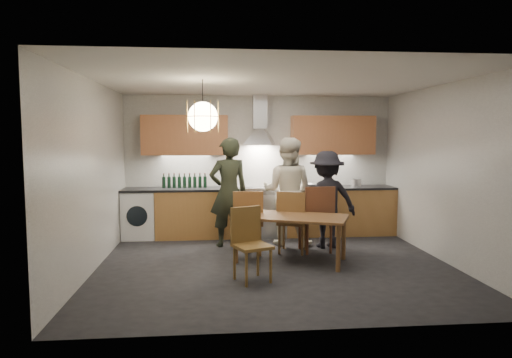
{
  "coord_description": "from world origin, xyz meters",
  "views": [
    {
      "loc": [
        -0.86,
        -6.35,
        1.82
      ],
      "look_at": [
        -0.23,
        0.4,
        1.2
      ],
      "focal_mm": 32.0,
      "sensor_mm": 36.0,
      "label": 1
    }
  ],
  "objects": [
    {
      "name": "person_mid",
      "position": [
        0.38,
        1.21,
        0.91
      ],
      "size": [
        1.08,
        0.98,
        1.82
      ],
      "primitive_type": "imported",
      "rotation": [
        0.0,
        0.0,
        2.74
      ],
      "color": "silver",
      "rests_on": "ground"
    },
    {
      "name": "chair_front",
      "position": [
        -0.41,
        -0.65,
        0.53
      ],
      "size": [
        0.55,
        0.55,
        0.93
      ],
      "rotation": [
        0.0,
        0.0,
        0.39
      ],
      "color": "brown",
      "rests_on": "ground"
    },
    {
      "name": "mixing_bowl",
      "position": [
        0.92,
        1.92,
        0.93
      ],
      "size": [
        0.33,
        0.33,
        0.07
      ],
      "primitive_type": "imported",
      "rotation": [
        0.0,
        0.0,
        0.28
      ],
      "color": "silver",
      "rests_on": "counter_run"
    },
    {
      "name": "wine_bottles",
      "position": [
        -1.39,
        2.03,
        1.03
      ],
      "size": [
        0.81,
        0.06,
        0.26
      ],
      "color": "black",
      "rests_on": "counter_run"
    },
    {
      "name": "ground",
      "position": [
        0.0,
        0.0,
        0.0
      ],
      "size": [
        5.0,
        5.0,
        0.0
      ],
      "primitive_type": "plane",
      "color": "black",
      "rests_on": "ground"
    },
    {
      "name": "chair_back_right",
      "position": [
        0.76,
        0.61,
        0.61
      ],
      "size": [
        0.53,
        0.53,
        1.06
      ],
      "rotation": [
        0.0,
        0.0,
        3.26
      ],
      "color": "brown",
      "rests_on": "ground"
    },
    {
      "name": "person_right",
      "position": [
        1.0,
        0.97,
        0.8
      ],
      "size": [
        1.09,
        0.7,
        1.6
      ],
      "primitive_type": "imported",
      "rotation": [
        0.0,
        0.0,
        3.25
      ],
      "color": "black",
      "rests_on": "ground"
    },
    {
      "name": "chair_back_left",
      "position": [
        -0.35,
        0.56,
        0.58
      ],
      "size": [
        0.46,
        0.46,
        1.01
      ],
      "rotation": [
        0.0,
        0.0,
        3.14
      ],
      "color": "brown",
      "rests_on": "ground"
    },
    {
      "name": "chair_back_mid",
      "position": [
        0.35,
        0.6,
        0.56
      ],
      "size": [
        0.57,
        0.57,
        0.98
      ],
      "rotation": [
        0.0,
        0.0,
        2.79
      ],
      "color": "brown",
      "rests_on": "ground"
    },
    {
      "name": "counter_run",
      "position": [
        0.02,
        1.95,
        0.45
      ],
      "size": [
        5.0,
        0.62,
        0.9
      ],
      "color": "tan",
      "rests_on": "ground"
    },
    {
      "name": "dining_table",
      "position": [
        0.26,
        0.15,
        0.6
      ],
      "size": [
        1.8,
        1.36,
        0.68
      ],
      "rotation": [
        0.0,
        0.0,
        -0.39
      ],
      "color": "brown",
      "rests_on": "ground"
    },
    {
      "name": "room_shell",
      "position": [
        0.0,
        0.0,
        1.71
      ],
      "size": [
        5.02,
        4.52,
        2.61
      ],
      "color": "silver",
      "rests_on": "ground"
    },
    {
      "name": "person_left",
      "position": [
        -0.61,
        1.2,
        0.91
      ],
      "size": [
        0.75,
        0.58,
        1.82
      ],
      "primitive_type": "imported",
      "rotation": [
        0.0,
        0.0,
        3.39
      ],
      "color": "black",
      "rests_on": "ground"
    },
    {
      "name": "wall_fixtures",
      "position": [
        0.0,
        2.07,
        1.87
      ],
      "size": [
        4.3,
        0.54,
        1.1
      ],
      "color": "#D28351",
      "rests_on": "ground"
    },
    {
      "name": "stock_pot",
      "position": [
        1.81,
        1.99,
        0.97
      ],
      "size": [
        0.26,
        0.26,
        0.13
      ],
      "primitive_type": "cylinder",
      "rotation": [
        0.0,
        0.0,
        0.44
      ],
      "color": "silver",
      "rests_on": "counter_run"
    },
    {
      "name": "range_stove",
      "position": [
        0.0,
        1.94,
        0.44
      ],
      "size": [
        0.9,
        0.6,
        0.92
      ],
      "color": "silver",
      "rests_on": "ground"
    },
    {
      "name": "pendant_lamp",
      "position": [
        -1.0,
        -0.1,
        2.1
      ],
      "size": [
        0.43,
        0.43,
        0.7
      ],
      "color": "black",
      "rests_on": "ground"
    }
  ]
}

